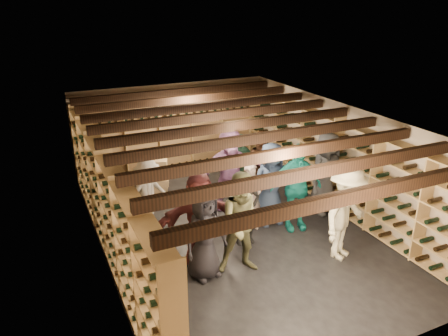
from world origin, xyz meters
name	(u,v)px	position (x,y,z in m)	size (l,w,h in m)	color
ground	(235,227)	(0.00, 0.00, 0.00)	(8.00, 8.00, 0.00)	black
walls	(235,176)	(0.00, 0.00, 1.20)	(5.52, 8.02, 2.40)	#C1AE96
ceiling	(236,119)	(0.00, 0.00, 2.40)	(5.50, 8.00, 0.01)	beige
ceiling_joists	(236,126)	(0.00, 0.00, 2.26)	(5.40, 7.12, 0.18)	black
wine_rack_left	(109,205)	(-2.57, 0.00, 1.08)	(0.32, 7.50, 2.15)	tan
wine_rack_right	(336,163)	(2.57, 0.00, 1.08)	(0.32, 7.50, 2.15)	tan
wine_rack_back	(175,132)	(0.00, 3.83, 1.07)	(4.70, 0.30, 2.15)	tan
crate_stack_left	(158,176)	(-0.94, 2.49, 0.42)	(0.58, 0.48, 0.85)	tan
crate_stack_right	(236,166)	(1.33, 2.64, 0.26)	(0.55, 0.41, 0.51)	tan
crate_loose	(236,177)	(1.17, 2.33, 0.09)	(0.50, 0.33, 0.17)	tan
person_0	(205,235)	(-1.23, -1.33, 0.83)	(0.81, 0.53, 1.65)	black
person_1	(246,209)	(-0.07, -0.64, 0.74)	(0.54, 0.36, 1.49)	black
person_2	(244,224)	(-0.54, -1.45, 0.95)	(0.92, 0.72, 1.89)	brown
person_3	(346,213)	(1.36, -1.84, 0.92)	(1.19, 0.68, 1.84)	beige
person_4	(296,187)	(1.15, -0.52, 0.95)	(1.11, 0.46, 1.89)	#15847D
person_5	(200,217)	(-1.10, -0.79, 0.87)	(1.62, 0.52, 1.74)	maroon
person_6	(271,184)	(0.81, -0.09, 0.91)	(0.89, 0.58, 1.82)	#202D45
person_7	(251,197)	(0.27, -0.21, 0.75)	(0.55, 0.36, 1.50)	gray
person_8	(262,166)	(1.25, 1.05, 0.84)	(0.82, 0.64, 1.68)	#442719
person_9	(149,194)	(-1.61, 0.82, 0.76)	(0.99, 0.57, 1.53)	#B9B1A8
person_10	(239,166)	(0.76, 1.30, 0.82)	(0.96, 0.40, 1.63)	#234B39
person_11	(230,169)	(0.34, 0.95, 0.96)	(1.77, 0.57, 1.91)	#804F81
person_12	(326,173)	(2.18, -0.16, 0.95)	(0.92, 0.60, 1.89)	#343539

